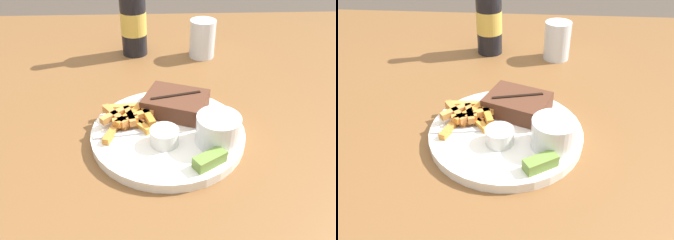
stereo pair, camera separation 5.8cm
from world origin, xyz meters
The scene contains 10 objects.
dining_table centered at (0.00, 0.00, 0.67)m, with size 1.54×1.44×0.72m.
dinner_plate centered at (0.00, 0.00, 0.73)m, with size 0.28×0.28×0.02m.
steak_portion centered at (0.02, 0.06, 0.76)m, with size 0.14×0.12×0.04m.
fries_pile centered at (-0.07, 0.03, 0.75)m, with size 0.13×0.13×0.02m.
coleslaw_cup centered at (0.08, -0.04, 0.77)m, with size 0.08×0.08×0.05m.
dipping_sauce_cup centered at (-0.01, -0.04, 0.76)m, with size 0.05×0.05×0.03m.
pickle_spear centered at (0.06, -0.10, 0.75)m, with size 0.06×0.05×0.02m.
fork_utensil centered at (-0.07, -0.01, 0.74)m, with size 0.13×0.03×0.00m.
beer_bottle centered at (-0.07, 0.38, 0.81)m, with size 0.07×0.07×0.25m.
drinking_glass centered at (0.11, 0.35, 0.77)m, with size 0.07×0.07×0.10m.
Camera 1 is at (-0.02, -0.47, 1.10)m, focal length 35.00 mm.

